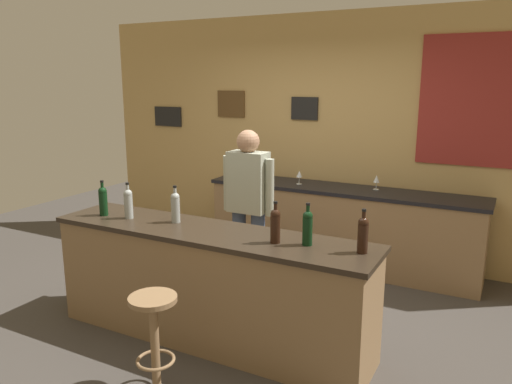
{
  "coord_description": "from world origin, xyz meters",
  "views": [
    {
      "loc": [
        2.06,
        -3.49,
        2.07
      ],
      "look_at": [
        -0.03,
        0.45,
        1.05
      ],
      "focal_mm": 34.96,
      "sensor_mm": 36.0,
      "label": 1
    }
  ],
  "objects_px": {
    "wine_glass_b": "(377,179)",
    "wine_bottle_e": "(307,226)",
    "wine_bottle_a": "(103,200)",
    "wine_bottle_c": "(175,206)",
    "wine_glass_a": "(299,175)",
    "coffee_mug": "(256,175)",
    "wine_bottle_f": "(363,233)",
    "wine_bottle_b": "(128,203)",
    "wine_bottle_d": "(275,224)",
    "bar_stool": "(154,327)",
    "bartender": "(248,204)"
  },
  "relations": [
    {
      "from": "bar_stool",
      "to": "wine_glass_a",
      "type": "distance_m",
      "value": 2.83
    },
    {
      "from": "bar_stool",
      "to": "wine_bottle_b",
      "type": "distance_m",
      "value": 1.25
    },
    {
      "from": "bar_stool",
      "to": "wine_bottle_b",
      "type": "bearing_deg",
      "value": 138.89
    },
    {
      "from": "bartender",
      "to": "wine_bottle_a",
      "type": "xyz_separation_m",
      "value": [
        -0.93,
        -0.89,
        0.12
      ]
    },
    {
      "from": "wine_bottle_b",
      "to": "wine_glass_a",
      "type": "relative_size",
      "value": 1.97
    },
    {
      "from": "bartender",
      "to": "bar_stool",
      "type": "bearing_deg",
      "value": -84.45
    },
    {
      "from": "bartender",
      "to": "wine_glass_a",
      "type": "bearing_deg",
      "value": 89.79
    },
    {
      "from": "wine_bottle_f",
      "to": "wine_bottle_b",
      "type": "bearing_deg",
      "value": -177.69
    },
    {
      "from": "wine_bottle_b",
      "to": "wine_bottle_d",
      "type": "bearing_deg",
      "value": -0.2
    },
    {
      "from": "wine_glass_a",
      "to": "wine_bottle_c",
      "type": "bearing_deg",
      "value": -97.48
    },
    {
      "from": "wine_bottle_a",
      "to": "wine_glass_a",
      "type": "distance_m",
      "value": 2.28
    },
    {
      "from": "bartender",
      "to": "wine_bottle_c",
      "type": "xyz_separation_m",
      "value": [
        -0.25,
        -0.77,
        0.12
      ]
    },
    {
      "from": "wine_glass_b",
      "to": "coffee_mug",
      "type": "xyz_separation_m",
      "value": [
        -1.41,
        -0.11,
        -0.06
      ]
    },
    {
      "from": "bartender",
      "to": "wine_glass_a",
      "type": "xyz_separation_m",
      "value": [
        0.0,
        1.19,
        0.07
      ]
    },
    {
      "from": "wine_bottle_a",
      "to": "wine_bottle_b",
      "type": "height_order",
      "value": "same"
    },
    {
      "from": "wine_bottle_a",
      "to": "wine_glass_a",
      "type": "xyz_separation_m",
      "value": [
        0.93,
        2.08,
        -0.05
      ]
    },
    {
      "from": "wine_bottle_a",
      "to": "wine_bottle_d",
      "type": "relative_size",
      "value": 1.0
    },
    {
      "from": "wine_bottle_f",
      "to": "wine_glass_b",
      "type": "xyz_separation_m",
      "value": [
        -0.45,
        2.09,
        -0.05
      ]
    },
    {
      "from": "bar_stool",
      "to": "wine_glass_b",
      "type": "bearing_deg",
      "value": 76.47
    },
    {
      "from": "wine_glass_a",
      "to": "wine_glass_b",
      "type": "distance_m",
      "value": 0.86
    },
    {
      "from": "wine_bottle_b",
      "to": "coffee_mug",
      "type": "height_order",
      "value": "wine_bottle_b"
    },
    {
      "from": "wine_bottle_a",
      "to": "wine_bottle_c",
      "type": "bearing_deg",
      "value": 9.76
    },
    {
      "from": "wine_glass_a",
      "to": "wine_bottle_b",
      "type": "bearing_deg",
      "value": -108.37
    },
    {
      "from": "wine_bottle_f",
      "to": "wine_glass_a",
      "type": "xyz_separation_m",
      "value": [
        -1.3,
        1.97,
        -0.05
      ]
    },
    {
      "from": "wine_glass_b",
      "to": "wine_bottle_e",
      "type": "bearing_deg",
      "value": -88.31
    },
    {
      "from": "wine_bottle_e",
      "to": "wine_bottle_f",
      "type": "height_order",
      "value": "same"
    },
    {
      "from": "bar_stool",
      "to": "wine_bottle_e",
      "type": "distance_m",
      "value": 1.24
    },
    {
      "from": "wine_bottle_f",
      "to": "wine_glass_b",
      "type": "distance_m",
      "value": 2.14
    },
    {
      "from": "wine_bottle_c",
      "to": "wine_glass_a",
      "type": "height_order",
      "value": "wine_bottle_c"
    },
    {
      "from": "wine_bottle_c",
      "to": "wine_bottle_a",
      "type": "bearing_deg",
      "value": -170.24
    },
    {
      "from": "coffee_mug",
      "to": "wine_glass_a",
      "type": "bearing_deg",
      "value": -1.97
    },
    {
      "from": "wine_bottle_a",
      "to": "wine_bottle_f",
      "type": "distance_m",
      "value": 2.23
    },
    {
      "from": "wine_bottle_b",
      "to": "wine_bottle_e",
      "type": "bearing_deg",
      "value": 2.05
    },
    {
      "from": "wine_bottle_a",
      "to": "wine_bottle_e",
      "type": "bearing_deg",
      "value": 2.7
    },
    {
      "from": "wine_bottle_a",
      "to": "wine_bottle_b",
      "type": "relative_size",
      "value": 1.0
    },
    {
      "from": "bar_stool",
      "to": "wine_bottle_b",
      "type": "xyz_separation_m",
      "value": [
        -0.83,
        0.72,
        0.6
      ]
    },
    {
      "from": "wine_glass_a",
      "to": "coffee_mug",
      "type": "distance_m",
      "value": 0.57
    },
    {
      "from": "wine_bottle_a",
      "to": "coffee_mug",
      "type": "relative_size",
      "value": 2.45
    },
    {
      "from": "wine_bottle_b",
      "to": "wine_bottle_c",
      "type": "height_order",
      "value": "same"
    },
    {
      "from": "wine_bottle_b",
      "to": "wine_bottle_e",
      "type": "distance_m",
      "value": 1.59
    },
    {
      "from": "wine_glass_b",
      "to": "coffee_mug",
      "type": "relative_size",
      "value": 1.24
    },
    {
      "from": "wine_bottle_e",
      "to": "wine_glass_b",
      "type": "distance_m",
      "value": 2.12
    },
    {
      "from": "wine_bottle_c",
      "to": "wine_glass_a",
      "type": "distance_m",
      "value": 1.98
    },
    {
      "from": "wine_bottle_f",
      "to": "wine_glass_a",
      "type": "relative_size",
      "value": 1.97
    },
    {
      "from": "wine_bottle_c",
      "to": "coffee_mug",
      "type": "height_order",
      "value": "wine_bottle_c"
    },
    {
      "from": "wine_bottle_b",
      "to": "bar_stool",
      "type": "bearing_deg",
      "value": -41.11
    },
    {
      "from": "wine_bottle_a",
      "to": "wine_bottle_e",
      "type": "xyz_separation_m",
      "value": [
        1.84,
        0.09,
        0.0
      ]
    },
    {
      "from": "wine_bottle_d",
      "to": "wine_bottle_e",
      "type": "height_order",
      "value": "same"
    },
    {
      "from": "wine_bottle_b",
      "to": "wine_bottle_d",
      "type": "height_order",
      "value": "same"
    },
    {
      "from": "wine_bottle_c",
      "to": "coffee_mug",
      "type": "bearing_deg",
      "value": 98.95
    }
  ]
}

